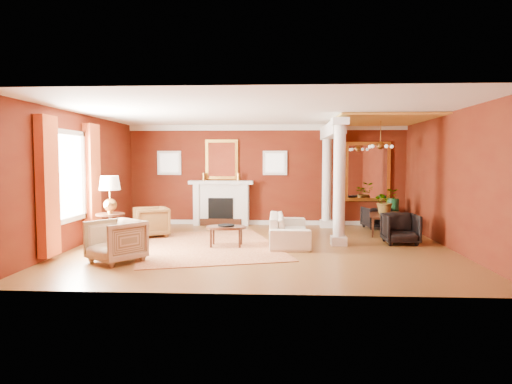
# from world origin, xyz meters

# --- Properties ---
(ground) EXTENTS (8.00, 8.00, 0.00)m
(ground) POSITION_xyz_m (0.00, 0.00, 0.00)
(ground) COLOR brown
(ground) RESTS_ON ground
(room_shell) EXTENTS (8.04, 7.04, 2.92)m
(room_shell) POSITION_xyz_m (0.00, 0.00, 2.02)
(room_shell) COLOR #561C0C
(room_shell) RESTS_ON ground
(fireplace) EXTENTS (1.85, 0.42, 1.29)m
(fireplace) POSITION_xyz_m (-1.30, 3.32, 0.65)
(fireplace) COLOR silver
(fireplace) RESTS_ON ground
(overmantel_mirror) EXTENTS (0.95, 0.07, 1.15)m
(overmantel_mirror) POSITION_xyz_m (-1.30, 3.45, 1.90)
(overmantel_mirror) COLOR gold
(overmantel_mirror) RESTS_ON fireplace
(flank_window_left) EXTENTS (0.70, 0.07, 0.70)m
(flank_window_left) POSITION_xyz_m (-2.85, 3.46, 1.80)
(flank_window_left) COLOR silver
(flank_window_left) RESTS_ON room_shell
(flank_window_right) EXTENTS (0.70, 0.07, 0.70)m
(flank_window_right) POSITION_xyz_m (0.25, 3.46, 1.80)
(flank_window_right) COLOR silver
(flank_window_right) RESTS_ON room_shell
(left_window) EXTENTS (0.21, 2.55, 2.60)m
(left_window) POSITION_xyz_m (-3.89, -0.60, 1.42)
(left_window) COLOR white
(left_window) RESTS_ON room_shell
(column_front) EXTENTS (0.36, 0.36, 2.80)m
(column_front) POSITION_xyz_m (1.70, 0.30, 1.43)
(column_front) COLOR silver
(column_front) RESTS_ON ground
(column_back) EXTENTS (0.36, 0.36, 2.80)m
(column_back) POSITION_xyz_m (1.70, 3.00, 1.43)
(column_back) COLOR silver
(column_back) RESTS_ON ground
(header_beam) EXTENTS (0.30, 3.20, 0.32)m
(header_beam) POSITION_xyz_m (1.70, 1.90, 2.62)
(header_beam) COLOR silver
(header_beam) RESTS_ON column_front
(amber_ceiling) EXTENTS (2.30, 3.40, 0.04)m
(amber_ceiling) POSITION_xyz_m (2.85, 1.75, 2.87)
(amber_ceiling) COLOR gold
(amber_ceiling) RESTS_ON room_shell
(dining_mirror) EXTENTS (1.30, 0.07, 1.70)m
(dining_mirror) POSITION_xyz_m (2.90, 3.45, 1.55)
(dining_mirror) COLOR gold
(dining_mirror) RESTS_ON room_shell
(chandelier) EXTENTS (0.60, 0.62, 0.75)m
(chandelier) POSITION_xyz_m (2.90, 1.80, 2.25)
(chandelier) COLOR #AB7B36
(chandelier) RESTS_ON room_shell
(crown_trim) EXTENTS (8.00, 0.08, 0.16)m
(crown_trim) POSITION_xyz_m (0.00, 3.46, 2.82)
(crown_trim) COLOR silver
(crown_trim) RESTS_ON room_shell
(base_trim) EXTENTS (8.00, 0.08, 0.12)m
(base_trim) POSITION_xyz_m (0.00, 3.46, 0.06)
(base_trim) COLOR silver
(base_trim) RESTS_ON ground
(rug) EXTENTS (3.94, 4.61, 0.02)m
(rug) POSITION_xyz_m (-1.21, 0.05, 0.01)
(rug) COLOR maroon
(rug) RESTS_ON ground
(sofa) EXTENTS (0.66, 2.21, 0.86)m
(sofa) POSITION_xyz_m (0.61, 0.52, 0.43)
(sofa) COLOR beige
(sofa) RESTS_ON ground
(armchair_leopard) EXTENTS (1.00, 1.02, 0.81)m
(armchair_leopard) POSITION_xyz_m (-2.75, 1.16, 0.40)
(armchair_leopard) COLOR black
(armchair_leopard) RESTS_ON ground
(armchair_stripe) EXTENTS (1.15, 1.14, 0.87)m
(armchair_stripe) POSITION_xyz_m (-2.61, -1.63, 0.43)
(armchair_stripe) COLOR tan
(armchair_stripe) RESTS_ON ground
(coffee_table) EXTENTS (0.88, 0.88, 0.45)m
(coffee_table) POSITION_xyz_m (-0.76, -0.01, 0.40)
(coffee_table) COLOR black
(coffee_table) RESTS_ON ground
(coffee_book) EXTENTS (0.16, 0.05, 0.22)m
(coffee_book) POSITION_xyz_m (-0.84, 0.01, 0.56)
(coffee_book) COLOR black
(coffee_book) RESTS_ON coffee_table
(side_table) EXTENTS (0.62, 0.62, 1.54)m
(side_table) POSITION_xyz_m (-3.30, -0.05, 1.04)
(side_table) COLOR black
(side_table) RESTS_ON ground
(dining_table) EXTENTS (0.75, 1.51, 0.80)m
(dining_table) POSITION_xyz_m (3.13, 1.93, 0.40)
(dining_table) COLOR black
(dining_table) RESTS_ON ground
(dining_chair_near) EXTENTS (0.74, 0.70, 0.75)m
(dining_chair_near) POSITION_xyz_m (3.10, 0.53, 0.38)
(dining_chair_near) COLOR black
(dining_chair_near) RESTS_ON ground
(dining_chair_far) EXTENTS (0.76, 0.73, 0.66)m
(dining_chair_far) POSITION_xyz_m (3.04, 2.88, 0.33)
(dining_chair_far) COLOR black
(dining_chair_far) RESTS_ON ground
(green_urn) EXTENTS (0.35, 0.35, 0.84)m
(green_urn) POSITION_xyz_m (3.50, 2.87, 0.33)
(green_urn) COLOR #154220
(green_urn) RESTS_ON ground
(potted_plant) EXTENTS (0.74, 0.78, 0.51)m
(potted_plant) POSITION_xyz_m (3.08, 1.96, 1.06)
(potted_plant) COLOR #26591E
(potted_plant) RESTS_ON dining_table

